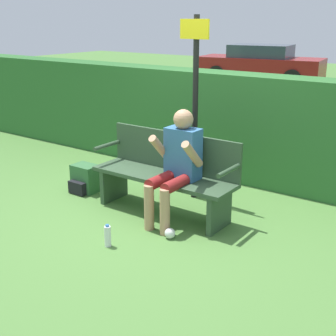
{
  "coord_description": "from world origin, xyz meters",
  "views": [
    {
      "loc": [
        3.04,
        -4.13,
        2.23
      ],
      "look_at": [
        0.15,
        -0.1,
        0.62
      ],
      "focal_mm": 50.0,
      "sensor_mm": 36.0,
      "label": 1
    }
  ],
  "objects_px": {
    "water_bottle": "(108,236)",
    "park_bench": "(166,173)",
    "backpack": "(85,179)",
    "parked_car": "(260,64)",
    "person_seated": "(177,161)",
    "signpost": "(195,99)"
  },
  "relations": [
    {
      "from": "signpost",
      "to": "person_seated",
      "type": "bearing_deg",
      "value": -71.83
    },
    {
      "from": "signpost",
      "to": "parked_car",
      "type": "distance_m",
      "value": 11.44
    },
    {
      "from": "backpack",
      "to": "water_bottle",
      "type": "bearing_deg",
      "value": -36.92
    },
    {
      "from": "backpack",
      "to": "water_bottle",
      "type": "xyz_separation_m",
      "value": [
        1.32,
        -0.99,
        -0.06
      ]
    },
    {
      "from": "backpack",
      "to": "water_bottle",
      "type": "relative_size",
      "value": 1.53
    },
    {
      "from": "signpost",
      "to": "parked_car",
      "type": "bearing_deg",
      "value": 110.94
    },
    {
      "from": "park_bench",
      "to": "backpack",
      "type": "relative_size",
      "value": 4.87
    },
    {
      "from": "park_bench",
      "to": "backpack",
      "type": "xyz_separation_m",
      "value": [
        -1.27,
        -0.09,
        -0.31
      ]
    },
    {
      "from": "water_bottle",
      "to": "park_bench",
      "type": "bearing_deg",
      "value": 92.49
    },
    {
      "from": "person_seated",
      "to": "backpack",
      "type": "height_order",
      "value": "person_seated"
    },
    {
      "from": "water_bottle",
      "to": "signpost",
      "type": "relative_size",
      "value": 0.11
    },
    {
      "from": "park_bench",
      "to": "water_bottle",
      "type": "relative_size",
      "value": 7.46
    },
    {
      "from": "park_bench",
      "to": "person_seated",
      "type": "height_order",
      "value": "person_seated"
    },
    {
      "from": "backpack",
      "to": "park_bench",
      "type": "bearing_deg",
      "value": 3.85
    },
    {
      "from": "park_bench",
      "to": "backpack",
      "type": "distance_m",
      "value": 1.31
    },
    {
      "from": "park_bench",
      "to": "backpack",
      "type": "bearing_deg",
      "value": -176.15
    },
    {
      "from": "backpack",
      "to": "parked_car",
      "type": "distance_m",
      "value": 11.68
    },
    {
      "from": "water_bottle",
      "to": "parked_car",
      "type": "distance_m",
      "value": 13.0
    },
    {
      "from": "park_bench",
      "to": "person_seated",
      "type": "relative_size",
      "value": 1.4
    },
    {
      "from": "park_bench",
      "to": "signpost",
      "type": "bearing_deg",
      "value": 88.76
    },
    {
      "from": "park_bench",
      "to": "water_bottle",
      "type": "distance_m",
      "value": 1.14
    },
    {
      "from": "person_seated",
      "to": "parked_car",
      "type": "distance_m",
      "value": 12.17
    }
  ]
}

